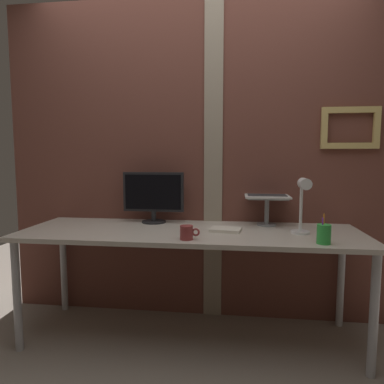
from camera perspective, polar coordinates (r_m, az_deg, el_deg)
ground_plane at (r=2.54m, az=-0.15°, el=-23.53°), size 6.00×6.00×0.00m
brick_wall_back at (r=2.68m, az=1.17°, el=5.23°), size 3.02×0.16×2.44m
desk at (r=2.33m, az=-0.31°, el=-7.95°), size 2.28×0.72×0.76m
monitor at (r=2.57m, az=-6.46°, el=-0.38°), size 0.46×0.18×0.38m
laptop_stand at (r=2.52m, az=12.41°, el=-2.35°), size 0.28×0.22×0.21m
laptop at (r=2.57m, az=12.33°, el=0.58°), size 0.31×0.31×0.22m
desk_lamp at (r=2.24m, az=18.06°, el=-1.25°), size 0.12×0.20×0.36m
pen_cup at (r=2.09m, az=21.18°, el=-6.57°), size 0.08×0.08×0.17m
coffee_mug at (r=2.05m, az=-0.74°, el=-6.81°), size 0.12×0.08×0.08m
paper_clutter_stack at (r=2.29m, az=5.64°, el=-6.29°), size 0.22×0.17×0.02m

